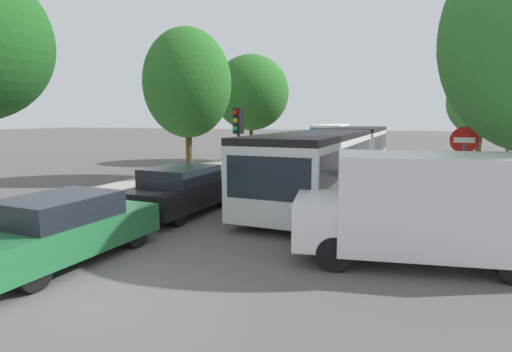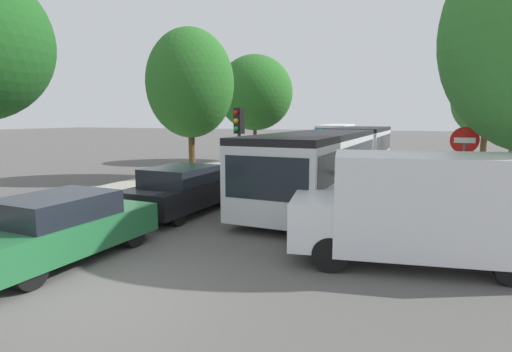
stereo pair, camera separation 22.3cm
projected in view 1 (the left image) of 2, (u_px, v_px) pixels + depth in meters
ground_plane at (105, 300)px, 6.71m from camera, size 200.00×200.00×0.00m
kerb_strip_left at (218, 167)px, 24.67m from camera, size 3.20×44.20×0.14m
articulated_bus at (337, 154)px, 17.63m from camera, size 3.39×17.16×2.53m
city_bus_rear at (332, 135)px, 38.94m from camera, size 3.15×11.42×2.43m
queued_car_green at (64, 228)px, 8.45m from camera, size 2.01×4.25×1.44m
queued_car_black at (182, 190)px, 12.80m from camera, size 2.10×4.44×1.51m
queued_car_tan at (249, 170)px, 18.17m from camera, size 1.94×4.10×1.39m
queued_car_graphite at (281, 158)px, 23.23m from camera, size 2.04×4.31×1.46m
queued_car_red at (300, 153)px, 27.71m from camera, size 1.87×3.96×1.34m
white_van at (426, 205)px, 8.31m from camera, size 5.25×2.72×2.31m
traffic_light at (238, 134)px, 14.08m from camera, size 0.38×0.40×3.40m
no_entry_sign at (463, 162)px, 10.58m from camera, size 0.70×0.08×2.82m
direction_sign_post at (509, 133)px, 12.99m from camera, size 0.16×1.40×3.60m
tree_left_mid at (187, 83)px, 19.49m from camera, size 4.29×4.29×7.39m
tree_left_far at (251, 95)px, 27.36m from camera, size 5.18×5.18×7.34m
tree_right_mid at (482, 102)px, 20.74m from camera, size 3.43×3.43×5.82m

